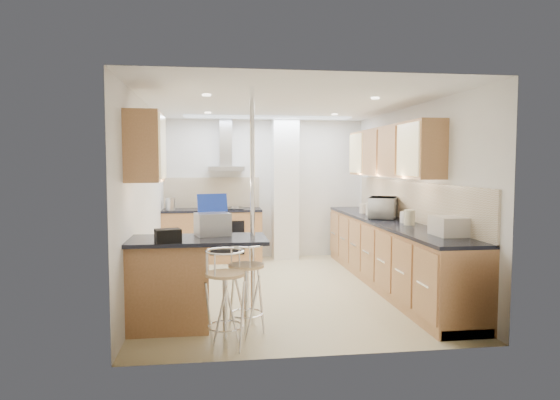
{
  "coord_description": "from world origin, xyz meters",
  "views": [
    {
      "loc": [
        -0.95,
        -6.63,
        1.71
      ],
      "look_at": [
        -0.01,
        0.2,
        1.2
      ],
      "focal_mm": 32.0,
      "sensor_mm": 36.0,
      "label": 1
    }
  ],
  "objects": [
    {
      "name": "bar_stool_near",
      "position": [
        -0.84,
        -2.1,
        0.47
      ],
      "size": [
        0.5,
        0.5,
        0.93
      ],
      "primitive_type": null,
      "rotation": [
        0.0,
        0.0,
        0.39
      ],
      "color": "tan",
      "rests_on": "ground"
    },
    {
      "name": "microwave",
      "position": [
        1.5,
        0.28,
        1.07
      ],
      "size": [
        0.57,
        0.66,
        0.31
      ],
      "primitive_type": "imported",
      "rotation": [
        0.0,
        0.0,
        1.14
      ],
      "color": "white",
      "rests_on": "right_counter"
    },
    {
      "name": "jar_b",
      "position": [
        1.43,
        1.02,
        0.99
      ],
      "size": [
        0.13,
        0.13,
        0.15
      ],
      "primitive_type": "cylinder",
      "rotation": [
        0.0,
        0.0,
        -0.25
      ],
      "color": "beige",
      "rests_on": "right_counter"
    },
    {
      "name": "kettle",
      "position": [
        -1.65,
        1.95,
        1.02
      ],
      "size": [
        0.16,
        0.16,
        0.21
      ],
      "primitive_type": "cylinder",
      "color": "silver",
      "rests_on": "back_counter"
    },
    {
      "name": "bag",
      "position": [
        -1.38,
        -1.69,
        1.01
      ],
      "size": [
        0.28,
        0.23,
        0.13
      ],
      "primitive_type": "cube",
      "rotation": [
        0.0,
        0.0,
        0.26
      ],
      "color": "black",
      "rests_on": "peninsula"
    },
    {
      "name": "back_counter",
      "position": [
        -0.95,
        2.1,
        0.46
      ],
      "size": [
        1.7,
        0.63,
        0.92
      ],
      "color": "#A87243",
      "rests_on": "ground"
    },
    {
      "name": "bread_bin",
      "position": [
        1.62,
        -1.5,
        1.02
      ],
      "size": [
        0.32,
        0.4,
        0.21
      ],
      "primitive_type": "cube",
      "rotation": [
        0.0,
        0.0,
        0.01
      ],
      "color": "beige",
      "rests_on": "right_counter"
    },
    {
      "name": "room_shell",
      "position": [
        0.32,
        0.38,
        1.54
      ],
      "size": [
        3.64,
        4.84,
        2.51
      ],
      "color": "silver",
      "rests_on": "ground"
    },
    {
      "name": "laptop",
      "position": [
        -0.95,
        -1.27,
        1.06
      ],
      "size": [
        0.41,
        0.35,
        0.24
      ],
      "primitive_type": "cube",
      "rotation": [
        0.0,
        0.0,
        0.27
      ],
      "color": "gray",
      "rests_on": "peninsula"
    },
    {
      "name": "jar_a",
      "position": [
        1.44,
        0.72,
        1.02
      ],
      "size": [
        0.15,
        0.15,
        0.2
      ],
      "primitive_type": "cylinder",
      "rotation": [
        0.0,
        0.0,
        -0.33
      ],
      "color": "beige",
      "rests_on": "right_counter"
    },
    {
      "name": "jar_c",
      "position": [
        1.56,
        -0.55,
        1.02
      ],
      "size": [
        0.18,
        0.18,
        0.2
      ],
      "primitive_type": "cylinder",
      "rotation": [
        0.0,
        0.0,
        -0.32
      ],
      "color": "beige",
      "rests_on": "right_counter"
    },
    {
      "name": "peninsula",
      "position": [
        -1.12,
        -1.45,
        0.48
      ],
      "size": [
        1.47,
        0.72,
        0.94
      ],
      "color": "#A87243",
      "rests_on": "ground"
    },
    {
      "name": "jar_d",
      "position": [
        1.58,
        -0.31,
        0.99
      ],
      "size": [
        0.11,
        0.11,
        0.15
      ],
      "primitive_type": "cylinder",
      "rotation": [
        0.0,
        0.0,
        -0.13
      ],
      "color": "white",
      "rests_on": "right_counter"
    },
    {
      "name": "ground",
      "position": [
        0.0,
        0.0,
        0.0
      ],
      "size": [
        4.8,
        4.8,
        0.0
      ],
      "primitive_type": "plane",
      "color": "beige",
      "rests_on": "ground"
    },
    {
      "name": "right_counter",
      "position": [
        1.5,
        0.0,
        0.46
      ],
      "size": [
        0.63,
        4.4,
        0.92
      ],
      "color": "#A87243",
      "rests_on": "ground"
    },
    {
      "name": "bar_stool_end",
      "position": [
        -0.62,
        -1.73,
        0.46
      ],
      "size": [
        0.51,
        0.51,
        0.92
      ],
      "primitive_type": null,
      "rotation": [
        0.0,
        0.0,
        1.11
      ],
      "color": "tan",
      "rests_on": "ground"
    }
  ]
}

